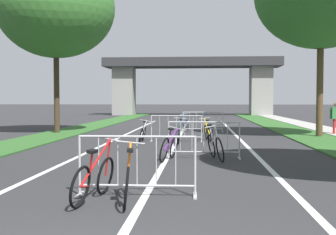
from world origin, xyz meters
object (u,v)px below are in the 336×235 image
(bicycle_teal_1, at_px, (179,133))
(bicycle_yellow_6, at_px, (207,132))
(crowd_barrier_second, at_px, (204,140))
(bicycle_orange_5, at_px, (127,180))
(tree_left_pine_near, at_px, (56,8))
(pedestrian_pushing_bike, at_px, (336,115))
(bicycle_blue_7, at_px, (186,124))
(crowd_barrier_nearest, at_px, (137,166))
(bicycle_purple_0, at_px, (170,147))
(crowd_barrier_third, at_px, (176,129))
(bicycle_red_2, at_px, (94,179))
(bicycle_silver_3, at_px, (143,134))
(crowd_barrier_fourth, at_px, (203,122))
(bicycle_white_4, at_px, (215,146))

(bicycle_teal_1, relative_size, bicycle_yellow_6, 1.02)
(crowd_barrier_second, distance_m, bicycle_orange_5, 5.56)
(tree_left_pine_near, xyz_separation_m, pedestrian_pushing_bike, (13.39, -0.10, -5.21))
(tree_left_pine_near, xyz_separation_m, bicycle_blue_7, (6.28, 1.85, -5.79))
(crowd_barrier_nearest, distance_m, bicycle_purple_0, 4.36)
(tree_left_pine_near, relative_size, pedestrian_pushing_bike, 5.53)
(bicycle_teal_1, bearing_deg, crowd_barrier_third, 99.60)
(bicycle_red_2, xyz_separation_m, bicycle_silver_3, (-0.50, 9.72, -0.03))
(crowd_barrier_third, height_order, bicycle_orange_5, crowd_barrier_third)
(bicycle_teal_1, height_order, bicycle_orange_5, bicycle_orange_5)
(bicycle_silver_3, distance_m, bicycle_yellow_6, 2.68)
(crowd_barrier_fourth, height_order, pedestrian_pushing_bike, pedestrian_pushing_bike)
(bicycle_purple_0, distance_m, bicycle_white_4, 1.26)
(crowd_barrier_fourth, xyz_separation_m, bicycle_teal_1, (-0.94, -5.48, -0.14))
(pedestrian_pushing_bike, bearing_deg, bicycle_purple_0, 51.67)
(crowd_barrier_second, relative_size, crowd_barrier_fourth, 0.99)
(bicycle_teal_1, height_order, pedestrian_pushing_bike, pedestrian_pushing_bike)
(crowd_barrier_nearest, bearing_deg, bicycle_white_4, 71.74)
(crowd_barrier_third, relative_size, bicycle_silver_3, 1.30)
(bicycle_purple_0, relative_size, bicycle_silver_3, 1.03)
(bicycle_red_2, bearing_deg, crowd_barrier_second, 80.60)
(bicycle_teal_1, relative_size, bicycle_orange_5, 1.02)
(tree_left_pine_near, bearing_deg, crowd_barrier_third, -30.90)
(crowd_barrier_fourth, height_order, bicycle_white_4, crowd_barrier_fourth)
(crowd_barrier_third, relative_size, bicycle_blue_7, 1.25)
(pedestrian_pushing_bike, bearing_deg, bicycle_teal_1, 30.16)
(crowd_barrier_second, bearing_deg, bicycle_white_4, -49.30)
(crowd_barrier_third, relative_size, bicycle_orange_5, 1.27)
(crowd_barrier_nearest, xyz_separation_m, pedestrian_pushing_bike, (7.42, 13.36, 0.43))
(bicycle_silver_3, bearing_deg, crowd_barrier_fourth, 65.63)
(crowd_barrier_nearest, distance_m, bicycle_silver_3, 9.34)
(crowd_barrier_nearest, bearing_deg, crowd_barrier_second, 76.41)
(crowd_barrier_nearest, xyz_separation_m, crowd_barrier_third, (0.14, 9.81, 0.00))
(crowd_barrier_second, relative_size, bicycle_silver_3, 1.30)
(tree_left_pine_near, distance_m, bicycle_red_2, 15.98)
(crowd_barrier_second, height_order, bicycle_red_2, crowd_barrier_second)
(bicycle_silver_3, height_order, bicycle_orange_5, bicycle_orange_5)
(crowd_barrier_second, distance_m, bicycle_blue_7, 10.45)
(crowd_barrier_fourth, height_order, bicycle_orange_5, crowd_barrier_fourth)
(crowd_barrier_third, relative_size, bicycle_teal_1, 1.25)
(bicycle_yellow_6, relative_size, bicycle_blue_7, 0.98)
(crowd_barrier_second, relative_size, bicycle_orange_5, 1.28)
(crowd_barrier_third, relative_size, bicycle_yellow_6, 1.27)
(crowd_barrier_second, relative_size, bicycle_blue_7, 1.25)
(crowd_barrier_nearest, bearing_deg, tree_left_pine_near, 113.92)
(crowd_barrier_second, height_order, bicycle_yellow_6, crowd_barrier_second)
(crowd_barrier_fourth, height_order, bicycle_yellow_6, crowd_barrier_fourth)
(bicycle_silver_3, xyz_separation_m, bicycle_yellow_6, (2.52, 0.92, 0.01))
(crowd_barrier_nearest, distance_m, bicycle_blue_7, 15.32)
(crowd_barrier_nearest, relative_size, crowd_barrier_fourth, 1.00)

